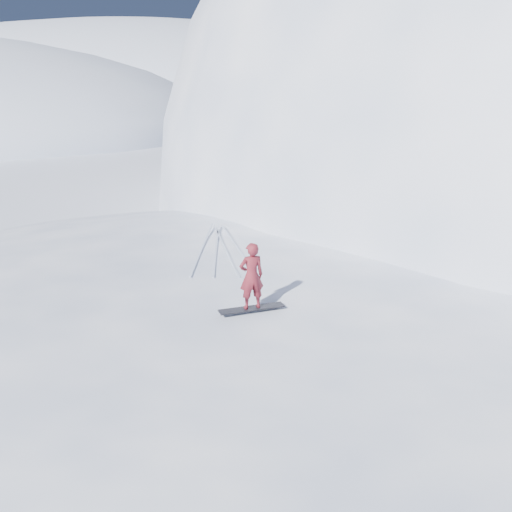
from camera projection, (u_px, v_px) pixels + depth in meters
The scene contains 8 objects.
ground at pixel (216, 374), 16.22m from camera, with size 400.00×400.00×0.00m, color white.
near_ridge at pixel (262, 330), 18.94m from camera, with size 36.00×28.00×4.80m, color white.
peak_shoulder at pixel (442, 214), 33.99m from camera, with size 28.00×24.00×18.00m, color white.
far_ridge_c at pixel (127, 107), 124.28m from camera, with size 140.00×90.00×36.00m, color white.
wind_bumps at pixel (211, 339), 18.28m from camera, with size 16.00×14.40×1.00m.
snowboard at pixel (252, 308), 14.62m from camera, with size 1.72×0.32×0.03m, color black.
snowboarder at pixel (251, 276), 14.34m from camera, with size 0.64×0.42×1.74m, color maroon.
board_tracks at pixel (220, 247), 19.62m from camera, with size 2.56×5.99×0.04m.
Camera 1 is at (2.76, -14.11, 8.29)m, focal length 40.00 mm.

